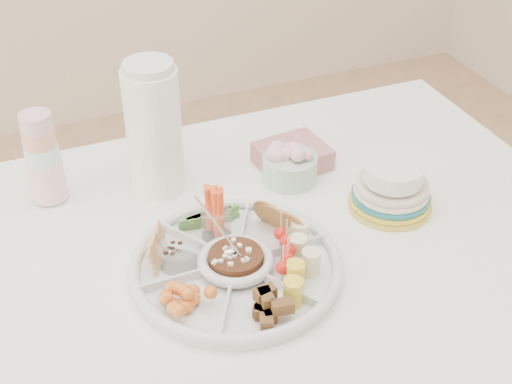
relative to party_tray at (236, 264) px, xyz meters
name	(u,v)px	position (x,y,z in m)	size (l,w,h in m)	color
party_tray	(236,264)	(0.00, 0.00, 0.00)	(0.38, 0.38, 0.04)	white
bean_dip	(236,260)	(0.00, 0.00, 0.01)	(0.10, 0.10, 0.04)	brown
tortillas	(278,219)	(0.11, 0.07, 0.02)	(0.10, 0.10, 0.06)	#B4733B
carrot_cucumber	(210,206)	(0.00, 0.13, 0.04)	(0.11, 0.11, 0.10)	#FF5220
pita_raisins	(165,249)	(-0.11, 0.06, 0.02)	(0.10, 0.10, 0.06)	tan
cherries	(188,299)	(-0.11, -0.07, 0.01)	(0.11, 0.11, 0.04)	orange
granola_chunks	(265,305)	(0.00, -0.13, 0.01)	(0.10, 0.10, 0.04)	#3F2B0F
banana_tomato	(308,254)	(0.11, -0.06, 0.04)	(0.11, 0.11, 0.09)	#EFE469
cup_stack	(43,158)	(-0.28, 0.36, 0.08)	(0.07, 0.07, 0.20)	silver
thermos	(154,127)	(-0.05, 0.32, 0.12)	(0.11, 0.11, 0.29)	white
flower_bowl	(290,163)	(0.22, 0.24, 0.02)	(0.12, 0.12, 0.09)	#87C39A
napkin_stack	(292,156)	(0.24, 0.29, 0.00)	(0.15, 0.13, 0.05)	#B77478
plate_stack	(392,184)	(0.37, 0.07, 0.03)	(0.17, 0.17, 0.11)	yellow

